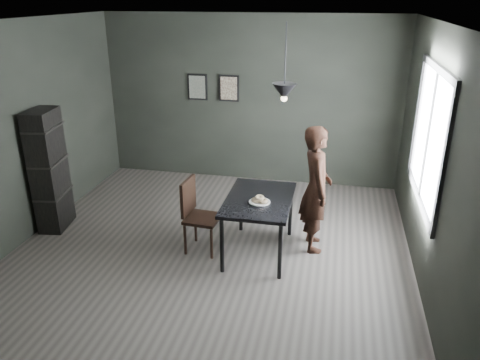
% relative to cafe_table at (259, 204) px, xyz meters
% --- Properties ---
extents(ground, '(5.00, 5.00, 0.00)m').
position_rel_cafe_table_xyz_m(ground, '(-0.60, 0.00, -0.67)').
color(ground, '#3A3632').
rests_on(ground, ground).
extents(back_wall, '(5.00, 0.10, 2.80)m').
position_rel_cafe_table_xyz_m(back_wall, '(-0.60, 2.50, 0.73)').
color(back_wall, black).
rests_on(back_wall, ground).
extents(ceiling, '(5.00, 5.00, 0.02)m').
position_rel_cafe_table_xyz_m(ceiling, '(-0.60, 0.00, 2.13)').
color(ceiling, silver).
rests_on(ceiling, ground).
extents(window_assembly, '(0.04, 1.96, 1.56)m').
position_rel_cafe_table_xyz_m(window_assembly, '(1.87, 0.20, 0.93)').
color(window_assembly, white).
rests_on(window_assembly, ground).
extents(cafe_table, '(0.80, 1.20, 0.75)m').
position_rel_cafe_table_xyz_m(cafe_table, '(0.00, 0.00, 0.00)').
color(cafe_table, black).
rests_on(cafe_table, ground).
extents(white_plate, '(0.23, 0.23, 0.01)m').
position_rel_cafe_table_xyz_m(white_plate, '(0.03, -0.14, 0.08)').
color(white_plate, white).
rests_on(white_plate, cafe_table).
extents(donut_pile, '(0.20, 0.14, 0.09)m').
position_rel_cafe_table_xyz_m(donut_pile, '(0.03, -0.14, 0.12)').
color(donut_pile, beige).
rests_on(donut_pile, white_plate).
extents(woman, '(0.50, 0.66, 1.62)m').
position_rel_cafe_table_xyz_m(woman, '(0.67, 0.29, 0.14)').
color(woman, black).
rests_on(woman, ground).
extents(wood_chair, '(0.45, 0.45, 0.95)m').
position_rel_cafe_table_xyz_m(wood_chair, '(-0.79, -0.08, -0.13)').
color(wood_chair, black).
rests_on(wood_chair, ground).
extents(shelf_unit, '(0.40, 0.60, 1.68)m').
position_rel_cafe_table_xyz_m(shelf_unit, '(-2.92, 0.12, 0.17)').
color(shelf_unit, black).
rests_on(shelf_unit, ground).
extents(pendant_lamp, '(0.28, 0.28, 0.86)m').
position_rel_cafe_table_xyz_m(pendant_lamp, '(0.25, 0.10, 1.38)').
color(pendant_lamp, black).
rests_on(pendant_lamp, ground).
extents(framed_print_left, '(0.34, 0.04, 0.44)m').
position_rel_cafe_table_xyz_m(framed_print_left, '(-1.50, 2.47, 0.93)').
color(framed_print_left, black).
rests_on(framed_print_left, ground).
extents(framed_print_right, '(0.34, 0.04, 0.44)m').
position_rel_cafe_table_xyz_m(framed_print_right, '(-0.95, 2.47, 0.93)').
color(framed_print_right, black).
rests_on(framed_print_right, ground).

